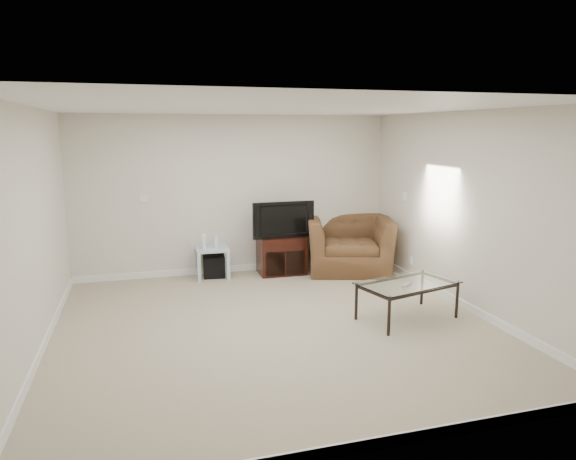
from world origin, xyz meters
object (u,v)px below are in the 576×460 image
object	(u,v)px
tv_stand	(281,255)
recliner	(349,235)
television	(282,219)
side_table	(212,262)
subwoofer	(214,266)
coffee_table	(407,300)

from	to	relation	value
tv_stand	recliner	size ratio (longest dim) A/B	0.54
television	side_table	xyz separation A→B (m)	(-1.10, 0.12, -0.66)
tv_stand	subwoofer	distance (m)	1.08
recliner	tv_stand	bearing A→B (deg)	-169.78
side_table	recliner	world-z (taller)	recliner
tv_stand	side_table	world-z (taller)	tv_stand
tv_stand	subwoofer	size ratio (longest dim) A/B	2.20
recliner	coffee_table	xyz separation A→B (m)	(-0.18, -2.25, -0.36)
television	side_table	size ratio (longest dim) A/B	1.87
subwoofer	tv_stand	bearing A→B (deg)	-5.69
recliner	television	bearing A→B (deg)	-168.22
side_table	coffee_table	size ratio (longest dim) A/B	0.42
subwoofer	coffee_table	size ratio (longest dim) A/B	0.28
side_table	coffee_table	xyz separation A→B (m)	(2.02, -2.48, -0.01)
television	recliner	bearing A→B (deg)	-7.49
coffee_table	tv_stand	bearing A→B (deg)	111.18
tv_stand	recliner	xyz separation A→B (m)	(1.10, -0.14, 0.28)
television	coffee_table	size ratio (longest dim) A/B	0.78
subwoofer	coffee_table	bearing A→B (deg)	-51.37
side_table	subwoofer	world-z (taller)	side_table
side_table	recliner	distance (m)	2.24
subwoofer	coffee_table	world-z (taller)	coffee_table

